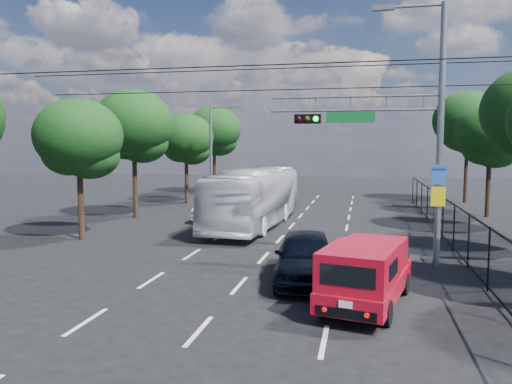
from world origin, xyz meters
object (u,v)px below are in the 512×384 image
(red_pickup, at_px, (367,272))
(navy_hatchback, at_px, (305,256))
(white_bus, at_px, (255,197))
(signal_mast, at_px, (406,124))
(white_van, at_px, (219,207))

(red_pickup, height_order, navy_hatchback, red_pickup)
(white_bus, bearing_deg, navy_hatchback, -66.41)
(signal_mast, height_order, white_bus, signal_mast)
(signal_mast, bearing_deg, navy_hatchback, -137.75)
(red_pickup, bearing_deg, signal_mast, 75.54)
(signal_mast, bearing_deg, red_pickup, -104.46)
(signal_mast, relative_size, white_bus, 0.83)
(signal_mast, height_order, navy_hatchback, signal_mast)
(white_bus, bearing_deg, signal_mast, -43.23)
(white_bus, height_order, white_van, white_bus)
(signal_mast, xyz_separation_m, navy_hatchback, (-3.28, -2.98, -4.42))
(white_van, bearing_deg, signal_mast, -36.00)
(navy_hatchback, bearing_deg, red_pickup, -54.66)
(red_pickup, bearing_deg, white_bus, 115.06)
(red_pickup, distance_m, white_van, 16.91)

